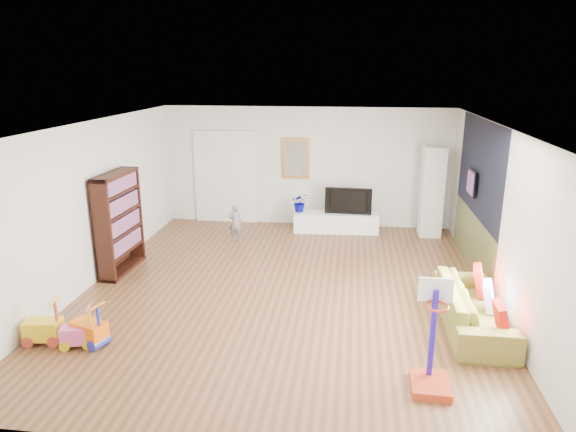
# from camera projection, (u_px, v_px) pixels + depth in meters

# --- Properties ---
(floor) EXTENTS (6.50, 7.50, 0.00)m
(floor) POSITION_uv_depth(u_px,v_px,m) (285.00, 289.00, 8.49)
(floor) COLOR brown
(floor) RESTS_ON ground
(ceiling) EXTENTS (6.50, 7.50, 0.00)m
(ceiling) POSITION_uv_depth(u_px,v_px,m) (285.00, 125.00, 7.74)
(ceiling) COLOR white
(ceiling) RESTS_ON ground
(wall_back) EXTENTS (6.50, 0.00, 2.70)m
(wall_back) POSITION_uv_depth(u_px,v_px,m) (307.00, 167.00, 11.69)
(wall_back) COLOR silver
(wall_back) RESTS_ON ground
(wall_front) EXTENTS (6.50, 0.00, 2.70)m
(wall_front) POSITION_uv_depth(u_px,v_px,m) (229.00, 324.00, 4.54)
(wall_front) COLOR silver
(wall_front) RESTS_ON ground
(wall_left) EXTENTS (0.00, 7.50, 2.70)m
(wall_left) POSITION_uv_depth(u_px,v_px,m) (91.00, 204.00, 8.51)
(wall_left) COLOR white
(wall_left) RESTS_ON ground
(wall_right) EXTENTS (0.00, 7.50, 2.70)m
(wall_right) POSITION_uv_depth(u_px,v_px,m) (498.00, 218.00, 7.72)
(wall_right) COLOR white
(wall_right) RESTS_ON ground
(navy_accent) EXTENTS (0.01, 3.20, 1.70)m
(navy_accent) POSITION_uv_depth(u_px,v_px,m) (480.00, 168.00, 8.92)
(navy_accent) COLOR black
(navy_accent) RESTS_ON wall_right
(olive_wainscot) EXTENTS (0.01, 3.20, 1.00)m
(olive_wainscot) POSITION_uv_depth(u_px,v_px,m) (472.00, 241.00, 9.29)
(olive_wainscot) COLOR brown
(olive_wainscot) RESTS_ON wall_right
(doorway) EXTENTS (1.45, 0.06, 2.10)m
(doorway) POSITION_uv_depth(u_px,v_px,m) (225.00, 178.00, 11.97)
(doorway) COLOR white
(doorway) RESTS_ON ground
(painting_back) EXTENTS (0.62, 0.06, 0.92)m
(painting_back) POSITION_uv_depth(u_px,v_px,m) (296.00, 158.00, 11.63)
(painting_back) COLOR gold
(painting_back) RESTS_ON wall_back
(artwork_right) EXTENTS (0.04, 0.56, 0.46)m
(artwork_right) POSITION_uv_depth(u_px,v_px,m) (472.00, 182.00, 9.20)
(artwork_right) COLOR #7F3F8C
(artwork_right) RESTS_ON wall_right
(media_console) EXTENTS (1.88, 0.56, 0.43)m
(media_console) POSITION_uv_depth(u_px,v_px,m) (336.00, 222.00, 11.42)
(media_console) COLOR white
(media_console) RESTS_ON ground
(tall_cabinet) EXTENTS (0.47, 0.47, 1.95)m
(tall_cabinet) POSITION_uv_depth(u_px,v_px,m) (432.00, 192.00, 10.97)
(tall_cabinet) COLOR white
(tall_cabinet) RESTS_ON ground
(bookshelf) EXTENTS (0.36, 1.23, 1.79)m
(bookshelf) POSITION_uv_depth(u_px,v_px,m) (119.00, 223.00, 9.05)
(bookshelf) COLOR black
(bookshelf) RESTS_ON ground
(sofa) EXTENTS (0.81, 2.06, 0.60)m
(sofa) POSITION_uv_depth(u_px,v_px,m) (474.00, 307.00, 7.19)
(sofa) COLOR olive
(sofa) RESTS_ON ground
(basketball_hoop) EXTENTS (0.46, 0.55, 1.29)m
(basketball_hoop) POSITION_uv_depth(u_px,v_px,m) (434.00, 338.00, 5.69)
(basketball_hoop) COLOR #AD3319
(basketball_hoop) RESTS_ON ground
(ride_on_yellow) EXTENTS (0.50, 0.35, 0.61)m
(ride_on_yellow) POSITION_uv_depth(u_px,v_px,m) (42.00, 322.00, 6.76)
(ride_on_yellow) COLOR yellow
(ride_on_yellow) RESTS_ON ground
(ride_on_orange) EXTENTS (0.52, 0.41, 0.61)m
(ride_on_orange) POSITION_uv_depth(u_px,v_px,m) (88.00, 323.00, 6.73)
(ride_on_orange) COLOR orange
(ride_on_orange) RESTS_ON ground
(ride_on_pink) EXTENTS (0.46, 0.35, 0.54)m
(ride_on_pink) POSITION_uv_depth(u_px,v_px,m) (76.00, 328.00, 6.69)
(ride_on_pink) COLOR #E35B9A
(ride_on_pink) RESTS_ON ground
(child) EXTENTS (0.31, 0.22, 0.80)m
(child) POSITION_uv_depth(u_px,v_px,m) (235.00, 222.00, 10.77)
(child) COLOR slate
(child) RESTS_ON ground
(tv) EXTENTS (1.03, 0.19, 0.59)m
(tv) POSITION_uv_depth(u_px,v_px,m) (349.00, 200.00, 11.29)
(tv) COLOR black
(tv) RESTS_ON media_console
(vase_plant) EXTENTS (0.42, 0.37, 0.43)m
(vase_plant) POSITION_uv_depth(u_px,v_px,m) (300.00, 202.00, 11.41)
(vase_plant) COLOR #04048B
(vase_plant) RESTS_ON media_console
(pillow_left) EXTENTS (0.10, 0.38, 0.38)m
(pillow_left) POSITION_uv_depth(u_px,v_px,m) (501.00, 318.00, 6.51)
(pillow_left) COLOR #AB140D
(pillow_left) RESTS_ON sofa
(pillow_center) EXTENTS (0.20, 0.40, 0.39)m
(pillow_center) POSITION_uv_depth(u_px,v_px,m) (489.00, 296.00, 7.13)
(pillow_center) COLOR white
(pillow_center) RESTS_ON sofa
(pillow_right) EXTENTS (0.20, 0.43, 0.42)m
(pillow_right) POSITION_uv_depth(u_px,v_px,m) (479.00, 280.00, 7.67)
(pillow_right) COLOR red
(pillow_right) RESTS_ON sofa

